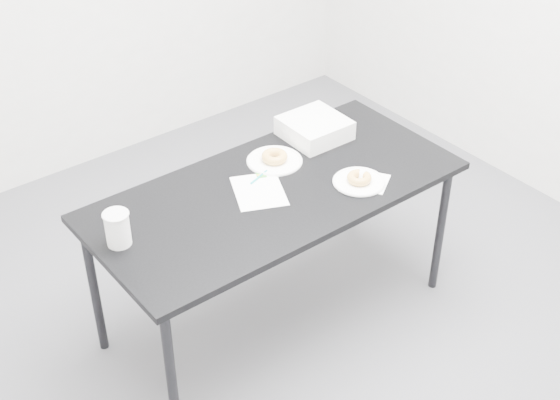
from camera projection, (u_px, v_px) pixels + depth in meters
floor at (278, 348)px, 3.58m from camera, size 4.00×4.00×0.00m
table at (275, 199)px, 3.37m from camera, size 1.62×0.76×0.74m
scorecard at (259, 191)px, 3.31m from camera, size 0.30×0.32×0.00m
logo_patch at (261, 175)px, 3.41m from camera, size 0.06×0.06×0.00m
pen at (259, 177)px, 3.39m from camera, size 0.12×0.05×0.01m
napkin at (369, 181)px, 3.37m from camera, size 0.22×0.22×0.00m
plate_near at (359, 182)px, 3.36m from camera, size 0.23×0.23×0.01m
donut_near at (359, 178)px, 3.35m from camera, size 0.14×0.14×0.04m
plate_far at (274, 161)px, 3.50m from camera, size 0.25×0.25×0.01m
donut_far at (274, 157)px, 3.49m from camera, size 0.14×0.14×0.04m
coffee_cup at (118, 229)px, 2.98m from camera, size 0.10×0.10×0.14m
cup_lid at (295, 135)px, 3.69m from camera, size 0.08×0.08×0.01m
bakery_box at (315, 128)px, 3.66m from camera, size 0.28×0.28×0.09m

